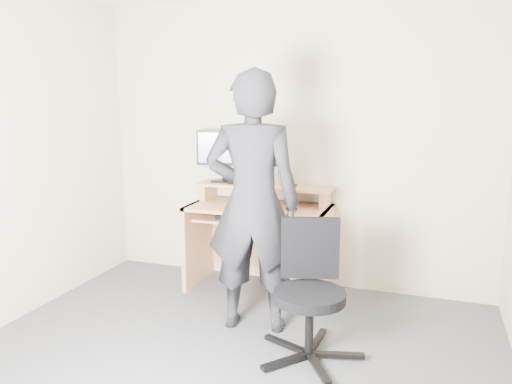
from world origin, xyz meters
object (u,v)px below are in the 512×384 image
Objects in this scene: desk at (262,227)px; office_chair at (310,285)px; person at (253,203)px; monitor at (224,151)px.

desk is 1.23m from office_chair.
person reaches higher than office_chair.
office_chair is (0.67, -1.03, -0.07)m from desk.
office_chair is 0.71m from person.
office_chair is at bearing -56.95° from desk.
office_chair is at bearing 141.34° from person.
monitor is 1.06m from person.
monitor is 1.70m from office_chair.
person reaches higher than desk.
desk is at bearing -28.28° from monitor.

